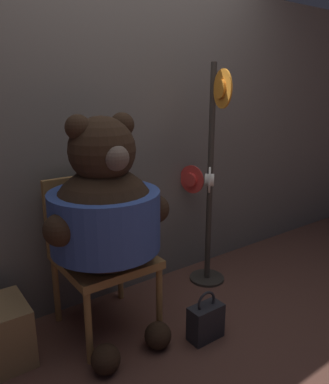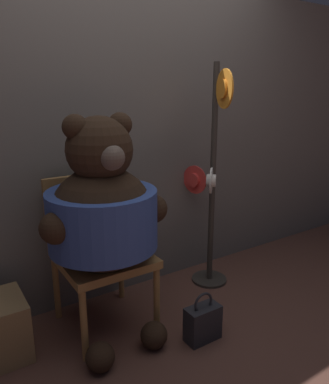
{
  "view_description": "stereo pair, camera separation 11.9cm",
  "coord_description": "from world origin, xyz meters",
  "px_view_note": "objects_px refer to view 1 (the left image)",
  "views": [
    {
      "loc": [
        -1.3,
        -1.68,
        1.5
      ],
      "look_at": [
        0.11,
        0.26,
        0.84
      ],
      "focal_mm": 35.0,
      "sensor_mm": 36.0,
      "label": 1
    },
    {
      "loc": [
        -1.2,
        -1.75,
        1.5
      ],
      "look_at": [
        0.11,
        0.26,
        0.84
      ],
      "focal_mm": 35.0,
      "sensor_mm": 36.0,
      "label": 2
    }
  ],
  "objects_px": {
    "hat_display_rack": "(208,185)",
    "chair": "(98,246)",
    "teddy_bear": "(105,213)",
    "handbag_on_ground": "(206,321)"
  },
  "relations": [
    {
      "from": "hat_display_rack",
      "to": "chair",
      "type": "bearing_deg",
      "value": 179.0
    },
    {
      "from": "teddy_bear",
      "to": "hat_display_rack",
      "type": "bearing_deg",
      "value": 9.79
    },
    {
      "from": "chair",
      "to": "handbag_on_ground",
      "type": "height_order",
      "value": "chair"
    },
    {
      "from": "teddy_bear",
      "to": "handbag_on_ground",
      "type": "relative_size",
      "value": 4.27
    },
    {
      "from": "teddy_bear",
      "to": "chair",
      "type": "bearing_deg",
      "value": 81.35
    },
    {
      "from": "chair",
      "to": "hat_display_rack",
      "type": "height_order",
      "value": "hat_display_rack"
    },
    {
      "from": "hat_display_rack",
      "to": "teddy_bear",
      "type": "bearing_deg",
      "value": -170.21
    },
    {
      "from": "chair",
      "to": "teddy_bear",
      "type": "distance_m",
      "value": 0.33
    },
    {
      "from": "hat_display_rack",
      "to": "handbag_on_ground",
      "type": "relative_size",
      "value": 5.22
    },
    {
      "from": "teddy_bear",
      "to": "hat_display_rack",
      "type": "xyz_separation_m",
      "value": [
        0.94,
        0.16,
        -0.01
      ]
    }
  ]
}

